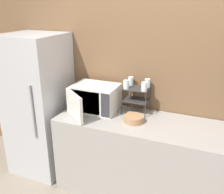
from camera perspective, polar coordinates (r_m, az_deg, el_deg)
The scene contains 10 objects.
wall_back at distance 2.91m, azimuth 9.57°, elevation 4.40°, with size 8.00×0.06×2.60m.
counter at distance 2.92m, azimuth 6.74°, elevation -13.67°, with size 1.88×0.70×0.92m.
microwave at distance 2.90m, azimuth -3.95°, elevation -0.22°, with size 0.53×0.63×0.31m.
dish_rack at distance 2.83m, azimuth 5.64°, elevation 0.52°, with size 0.28×0.22×0.29m.
glass_front_left at distance 2.76m, azimuth 3.25°, elevation 2.88°, with size 0.06×0.06×0.10m.
glass_back_right at distance 2.83m, azimuth 8.09°, elevation 3.19°, with size 0.06×0.06×0.10m.
glass_front_right at distance 2.70m, azimuth 7.35°, elevation 2.38°, with size 0.06×0.06×0.10m.
glass_back_left at distance 2.89m, azimuth 4.29°, elevation 3.68°, with size 0.06×0.06×0.10m.
bowl at distance 2.66m, azimuth 5.00°, elevation -5.01°, with size 0.21×0.21×0.07m.
refrigerator at distance 3.30m, azimuth -16.30°, elevation -1.81°, with size 0.67×0.71×1.77m.
Camera 1 is at (0.61, -1.99, 2.10)m, focal length 40.00 mm.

